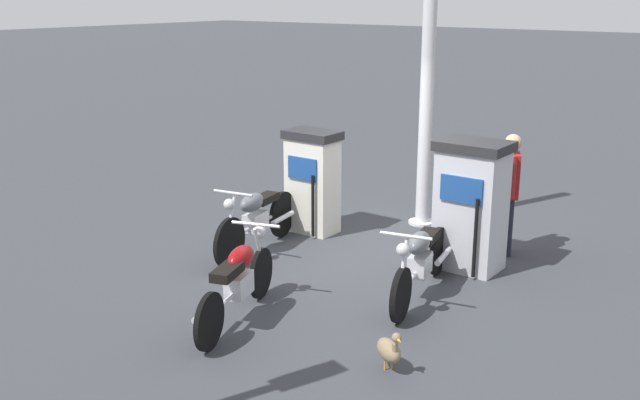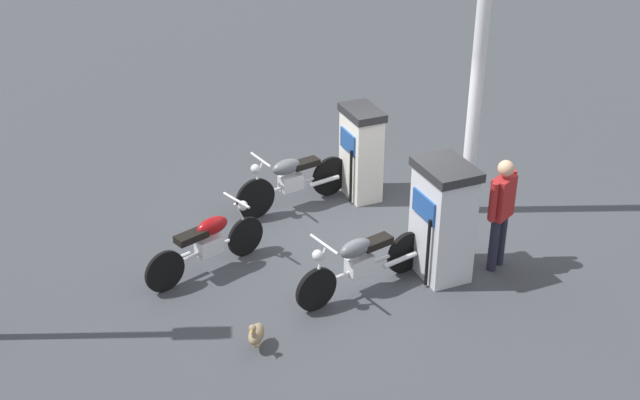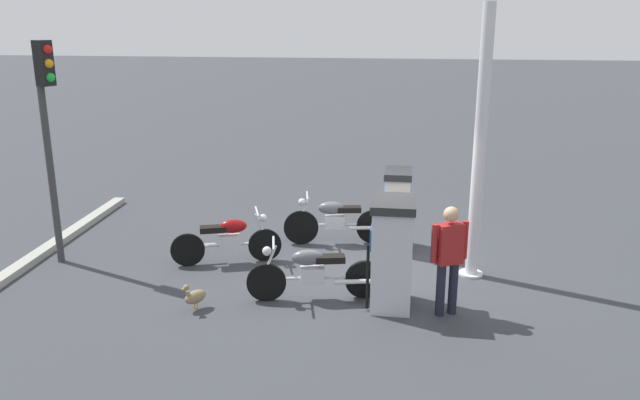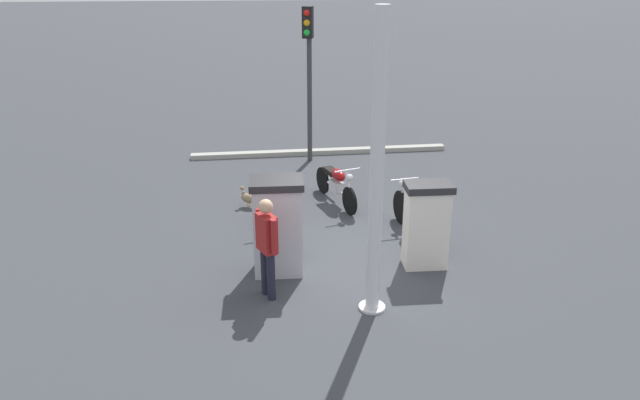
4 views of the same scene
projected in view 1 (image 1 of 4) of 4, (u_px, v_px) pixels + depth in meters
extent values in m
plane|color=#383A3F|center=(368.00, 256.00, 9.65)|extent=(120.00, 120.00, 0.00)
cube|color=silver|center=(313.00, 186.00, 10.48)|extent=(0.44, 0.70, 1.37)
cube|color=#1E478C|center=(302.00, 169.00, 10.21)|extent=(0.03, 0.49, 0.32)
cube|color=#262628|center=(312.00, 135.00, 10.27)|extent=(0.49, 0.77, 0.12)
cylinder|color=black|center=(313.00, 206.00, 10.20)|extent=(0.04, 0.04, 0.89)
cube|color=silver|center=(471.00, 211.00, 9.04)|extent=(0.57, 0.78, 1.51)
cube|color=#1E478C|center=(461.00, 190.00, 8.72)|extent=(0.03, 0.54, 0.32)
cube|color=#262628|center=(474.00, 146.00, 8.82)|extent=(0.63, 0.86, 0.12)
cylinder|color=black|center=(475.00, 239.00, 8.71)|extent=(0.04, 0.04, 0.98)
cylinder|color=black|center=(229.00, 243.00, 9.18)|extent=(0.65, 0.17, 0.65)
cylinder|color=black|center=(282.00, 214.00, 10.36)|extent=(0.65, 0.17, 0.65)
cube|color=silver|center=(255.00, 222.00, 9.70)|extent=(0.39, 0.26, 0.24)
cylinder|color=silver|center=(257.00, 224.00, 9.75)|extent=(1.02, 0.24, 0.05)
ellipsoid|color=#595B60|center=(252.00, 203.00, 9.56)|extent=(0.51, 0.30, 0.24)
cube|color=black|center=(265.00, 198.00, 9.86)|extent=(0.47, 0.28, 0.10)
cylinder|color=silver|center=(230.00, 219.00, 9.13)|extent=(0.26, 0.09, 0.57)
cylinder|color=silver|center=(233.00, 193.00, 9.11)|extent=(0.14, 0.56, 0.04)
sphere|color=silver|center=(229.00, 204.00, 9.06)|extent=(0.16, 0.16, 0.14)
cylinder|color=silver|center=(283.00, 218.00, 10.13)|extent=(0.55, 0.17, 0.07)
cylinder|color=black|center=(401.00, 295.00, 7.67)|extent=(0.60, 0.19, 0.60)
cylinder|color=black|center=(438.00, 251.00, 8.97)|extent=(0.60, 0.19, 0.60)
cube|color=silver|center=(420.00, 265.00, 8.25)|extent=(0.40, 0.27, 0.24)
cylinder|color=silver|center=(421.00, 267.00, 8.31)|extent=(1.10, 0.29, 0.05)
ellipsoid|color=#595B60|center=(419.00, 243.00, 8.11)|extent=(0.52, 0.32, 0.24)
cube|color=black|center=(427.00, 237.00, 8.42)|extent=(0.47, 0.29, 0.10)
cylinder|color=silver|center=(403.00, 267.00, 7.62)|extent=(0.26, 0.10, 0.57)
cylinder|color=silver|center=(406.00, 236.00, 7.60)|extent=(0.16, 0.55, 0.04)
sphere|color=silver|center=(403.00, 250.00, 7.55)|extent=(0.17, 0.17, 0.14)
cylinder|color=silver|center=(443.00, 256.00, 8.74)|extent=(0.55, 0.19, 0.07)
cylinder|color=black|center=(261.00, 273.00, 8.28)|extent=(0.57, 0.24, 0.58)
cylinder|color=black|center=(209.00, 322.00, 7.06)|extent=(0.57, 0.24, 0.58)
cube|color=silver|center=(239.00, 285.00, 7.69)|extent=(0.41, 0.31, 0.24)
cylinder|color=silver|center=(237.00, 291.00, 7.66)|extent=(0.96, 0.37, 0.05)
ellipsoid|color=maroon|center=(241.00, 258.00, 7.68)|extent=(0.53, 0.36, 0.24)
cube|color=black|center=(227.00, 272.00, 7.37)|extent=(0.48, 0.33, 0.10)
cylinder|color=silver|center=(259.00, 249.00, 8.16)|extent=(0.26, 0.12, 0.57)
cylinder|color=silver|center=(256.00, 224.00, 8.00)|extent=(0.22, 0.54, 0.04)
sphere|color=silver|center=(259.00, 232.00, 8.12)|extent=(0.18, 0.18, 0.14)
cylinder|color=silver|center=(207.00, 310.00, 7.28)|extent=(0.54, 0.24, 0.07)
cylinder|color=#1E1E2D|center=(507.00, 223.00, 9.75)|extent=(0.17, 0.17, 0.78)
cylinder|color=#1E1E2D|center=(508.00, 227.00, 9.56)|extent=(0.17, 0.17, 0.78)
cube|color=maroon|center=(511.00, 175.00, 9.47)|extent=(0.41, 0.34, 0.58)
cylinder|color=maroon|center=(510.00, 169.00, 9.69)|extent=(0.12, 0.12, 0.56)
cylinder|color=maroon|center=(512.00, 177.00, 9.23)|extent=(0.12, 0.12, 0.56)
sphere|color=tan|center=(513.00, 142.00, 9.35)|extent=(0.29, 0.29, 0.22)
ellipsoid|color=#847051|center=(389.00, 350.00, 6.70)|extent=(0.34, 0.39, 0.20)
cylinder|color=#847051|center=(395.00, 350.00, 6.57)|extent=(0.08, 0.08, 0.14)
sphere|color=#847051|center=(397.00, 338.00, 6.51)|extent=(0.12, 0.12, 0.09)
cone|color=orange|center=(399.00, 341.00, 6.46)|extent=(0.07, 0.07, 0.04)
cone|color=#847051|center=(382.00, 340.00, 6.83)|extent=(0.10, 0.10, 0.07)
cylinder|color=orange|center=(392.00, 364.00, 6.75)|extent=(0.02, 0.02, 0.10)
cylinder|color=orange|center=(385.00, 365.00, 6.73)|extent=(0.02, 0.02, 0.10)
cylinder|color=silver|center=(427.00, 78.00, 10.42)|extent=(0.20, 0.20, 4.36)
cylinder|color=silver|center=(422.00, 222.00, 11.01)|extent=(0.40, 0.40, 0.04)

